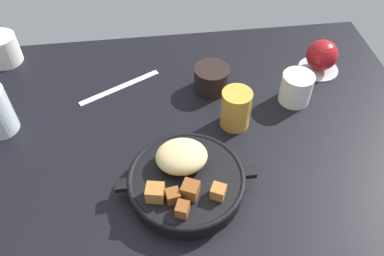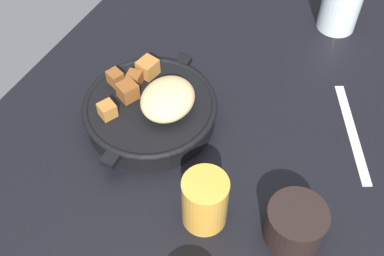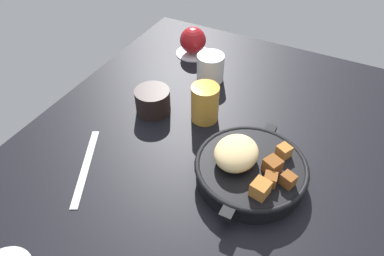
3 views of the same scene
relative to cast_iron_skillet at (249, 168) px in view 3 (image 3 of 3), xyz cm
name	(u,v)px [view 3 (image 3 of 3)]	position (x,y,z in cm)	size (l,w,h in cm)	color
ground_plane	(195,156)	(1.67, 13.12, -4.36)	(111.05, 81.27, 2.40)	black
cast_iron_skillet	(249,168)	(0.00, 0.00, 0.00)	(27.43, 23.12, 8.91)	black
saucer_plate	(193,53)	(39.26, 32.94, -2.86)	(10.45, 10.45, 0.60)	#B7BABF
red_apple	(193,40)	(39.26, 32.94, 1.43)	(7.97, 7.97, 7.97)	maroon
butter_knife	(86,166)	(-12.99, 32.22, -2.98)	(21.98, 1.60, 0.36)	silver
white_creamer_pitcher	(210,67)	(29.18, 22.36, 0.62)	(7.51, 7.51, 7.55)	white
coffee_mug_dark	(153,101)	(9.89, 29.19, -0.05)	(8.72, 8.72, 6.21)	black
juice_glass_amber	(205,103)	(13.21, 16.41, 1.53)	(6.75, 6.75, 9.37)	gold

